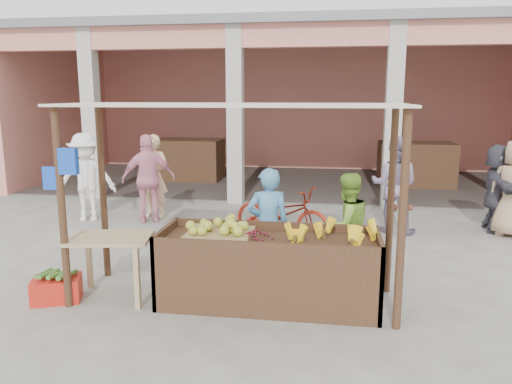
% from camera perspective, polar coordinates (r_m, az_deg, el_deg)
% --- Properties ---
extents(ground, '(60.00, 60.00, 0.00)m').
position_cam_1_polar(ground, '(6.28, -3.18, -12.27)').
color(ground, slate).
rests_on(ground, ground).
extents(market_building, '(14.40, 6.40, 4.20)m').
position_cam_1_polar(market_building, '(14.61, 4.28, 11.88)').
color(market_building, '#E78D79').
rests_on(market_building, ground).
extents(fruit_stall, '(2.60, 0.95, 0.80)m').
position_cam_1_polar(fruit_stall, '(6.05, 1.47, -9.09)').
color(fruit_stall, '#503120').
rests_on(fruit_stall, ground).
extents(stall_awning, '(4.09, 1.35, 2.39)m').
position_cam_1_polar(stall_awning, '(5.85, -3.41, 6.06)').
color(stall_awning, '#503120').
rests_on(stall_awning, ground).
extents(banana_heap, '(1.08, 0.59, 0.20)m').
position_cam_1_polar(banana_heap, '(5.83, 9.01, -4.87)').
color(banana_heap, yellow).
rests_on(banana_heap, fruit_stall).
extents(melon_tray, '(0.78, 0.67, 0.20)m').
position_cam_1_polar(melon_tray, '(6.04, -4.19, -4.22)').
color(melon_tray, '#9F8352').
rests_on(melon_tray, fruit_stall).
extents(berry_heap, '(0.42, 0.34, 0.13)m').
position_cam_1_polar(berry_heap, '(5.88, 0.05, -4.92)').
color(berry_heap, maroon).
rests_on(berry_heap, fruit_stall).
extents(side_table, '(1.08, 0.81, 0.79)m').
position_cam_1_polar(side_table, '(6.38, -16.28, -6.09)').
color(side_table, tan).
rests_on(side_table, ground).
extents(papaya_pile, '(0.74, 0.43, 0.21)m').
position_cam_1_polar(papaya_pile, '(6.32, -16.40, -3.97)').
color(papaya_pile, '#4E9530').
rests_on(papaya_pile, side_table).
extents(red_crate, '(0.66, 0.57, 0.29)m').
position_cam_1_polar(red_crate, '(6.68, -21.81, -10.26)').
color(red_crate, red).
rests_on(red_crate, ground).
extents(plantain_bundle, '(0.42, 0.30, 0.08)m').
position_cam_1_polar(plantain_bundle, '(6.62, -21.93, -8.75)').
color(plantain_bundle, '#4B802E').
rests_on(plantain_bundle, red_crate).
extents(produce_sacks, '(0.74, 0.46, 0.56)m').
position_cam_1_polar(produce_sacks, '(11.28, 16.48, -0.66)').
color(produce_sacks, maroon).
rests_on(produce_sacks, ground).
extents(vendor_blue, '(0.71, 0.59, 1.66)m').
position_cam_1_polar(vendor_blue, '(6.63, 1.39, -3.40)').
color(vendor_blue, '#5297CA').
rests_on(vendor_blue, ground).
extents(vendor_green, '(0.86, 0.77, 1.55)m').
position_cam_1_polar(vendor_green, '(6.82, 10.31, -3.63)').
color(vendor_green, '#87BB3B').
rests_on(vendor_green, ground).
extents(motorcycle, '(1.32, 2.00, 0.99)m').
position_cam_1_polar(motorcycle, '(8.59, 2.98, -2.35)').
color(motorcycle, maroon).
rests_on(motorcycle, ground).
extents(shopper_a, '(1.35, 1.01, 1.89)m').
position_cam_1_polar(shopper_a, '(10.44, -18.88, 1.99)').
color(shopper_a, white).
rests_on(shopper_a, ground).
extents(shopper_b, '(1.23, 0.96, 1.85)m').
position_cam_1_polar(shopper_b, '(9.96, -12.19, 1.81)').
color(shopper_b, pink).
rests_on(shopper_b, ground).
extents(shopper_d, '(0.74, 1.61, 1.70)m').
position_cam_1_polar(shopper_d, '(10.11, 25.82, 0.64)').
color(shopper_d, '#454450').
rests_on(shopper_d, ground).
extents(shopper_e, '(0.72, 0.59, 1.77)m').
position_cam_1_polar(shopper_e, '(10.36, -11.56, 1.95)').
color(shopper_e, '#F2BF8D').
rests_on(shopper_e, ground).
extents(shopper_f, '(1.03, 0.74, 1.92)m').
position_cam_1_polar(shopper_f, '(9.38, 15.55, 1.28)').
color(shopper_f, slate).
rests_on(shopper_f, ground).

